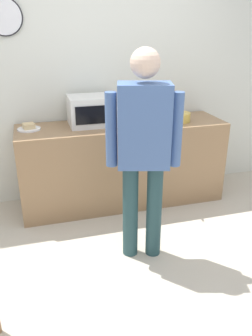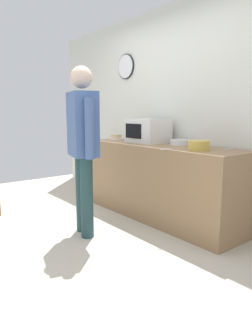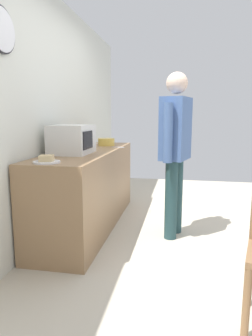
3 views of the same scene
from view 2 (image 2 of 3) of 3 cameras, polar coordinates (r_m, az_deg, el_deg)
name	(u,v)px [view 2 (image 2 of 3)]	position (r m, az deg, el deg)	size (l,w,h in m)	color
ground_plane	(65,237)	(3.41, -10.95, -12.28)	(6.00, 6.00, 0.00)	beige
back_wall	(175,111)	(4.13, 8.86, 10.19)	(5.40, 0.13, 2.60)	silver
kitchen_counter	(159,182)	(3.85, 6.10, -2.47)	(2.21, 0.62, 0.91)	#93704C
microwave	(148,131)	(4.03, 3.99, 6.77)	(0.50, 0.39, 0.30)	silver
sandwich_plate	(116,138)	(4.54, -1.76, 5.53)	(0.23, 0.23, 0.07)	white
salad_bowl	(180,142)	(3.79, 9.71, 4.66)	(0.23, 0.23, 0.06)	white
cereal_bowl	(199,145)	(3.31, 13.05, 4.06)	(0.22, 0.22, 0.10)	gold
fork_utensil	(229,149)	(3.41, 18.20, 3.25)	(0.17, 0.02, 0.01)	silver
spoon_utensil	(168,149)	(3.31, 7.65, 3.46)	(0.17, 0.02, 0.01)	silver
person_standing	(83,139)	(3.25, -7.83, 5.21)	(0.57, 0.34, 1.74)	#234347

